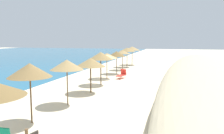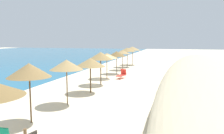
% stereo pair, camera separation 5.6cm
% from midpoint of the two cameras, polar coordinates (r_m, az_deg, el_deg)
% --- Properties ---
extents(ground_plane, '(160.00, 160.00, 0.00)m').
position_cam_midpoint_polar(ground_plane, '(22.19, -0.22, -3.63)').
color(ground_plane, beige).
extents(dune_ridge, '(42.62, 8.51, 2.29)m').
position_cam_midpoint_polar(dune_ridge, '(20.15, 21.71, -1.89)').
color(dune_ridge, beige).
rests_on(dune_ridge, ground_plane).
extents(beach_umbrella_1, '(2.08, 2.08, 2.92)m').
position_cam_midpoint_polar(beach_umbrella_1, '(11.52, -19.95, -0.78)').
color(beach_umbrella_1, brown).
rests_on(beach_umbrella_1, ground_plane).
extents(beach_umbrella_2, '(2.06, 2.06, 2.81)m').
position_cam_midpoint_polar(beach_umbrella_2, '(14.24, -11.30, 0.53)').
color(beach_umbrella_2, brown).
rests_on(beach_umbrella_2, ground_plane).
extents(beach_umbrella_3, '(2.28, 2.28, 2.66)m').
position_cam_midpoint_polar(beach_umbrella_3, '(17.30, -5.47, 1.15)').
color(beach_umbrella_3, brown).
rests_on(beach_umbrella_3, ground_plane).
extents(beach_umbrella_4, '(2.22, 2.22, 2.95)m').
position_cam_midpoint_polar(beach_umbrella_4, '(20.28, -2.90, 2.78)').
color(beach_umbrella_4, brown).
rests_on(beach_umbrella_4, ground_plane).
extents(beach_umbrella_5, '(2.29, 2.29, 2.65)m').
position_cam_midpoint_polar(beach_umbrella_5, '(23.58, -1.36, 2.83)').
color(beach_umbrella_5, brown).
rests_on(beach_umbrella_5, ground_plane).
extents(beach_umbrella_6, '(2.13, 2.13, 2.69)m').
position_cam_midpoint_polar(beach_umbrella_6, '(26.92, 1.11, 3.30)').
color(beach_umbrella_6, brown).
rests_on(beach_umbrella_6, ground_plane).
extents(beach_umbrella_7, '(2.05, 2.05, 2.62)m').
position_cam_midpoint_polar(beach_umbrella_7, '(30.35, 2.62, 3.71)').
color(beach_umbrella_7, brown).
rests_on(beach_umbrella_7, ground_plane).
extents(beach_umbrella_8, '(2.42, 2.42, 2.86)m').
position_cam_midpoint_polar(beach_umbrella_8, '(33.62, 3.74, 4.33)').
color(beach_umbrella_8, brown).
rests_on(beach_umbrella_8, ground_plane).
extents(beach_umbrella_9, '(2.58, 2.58, 2.94)m').
position_cam_midpoint_polar(beach_umbrella_9, '(36.71, 5.02, 4.62)').
color(beach_umbrella_9, brown).
rests_on(beach_umbrella_9, ground_plane).
extents(lounge_chair_1, '(1.56, 0.84, 0.94)m').
position_cam_midpoint_polar(lounge_chair_1, '(23.94, 2.37, -1.86)').
color(lounge_chair_1, red).
rests_on(lounge_chair_1, ground_plane).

